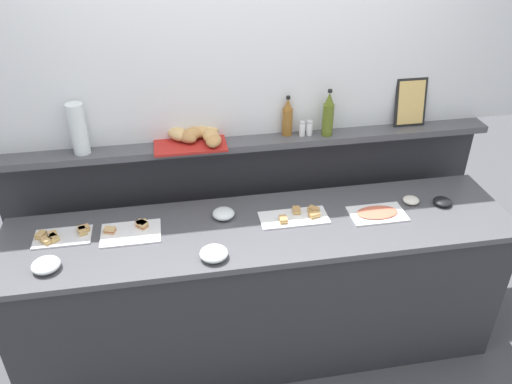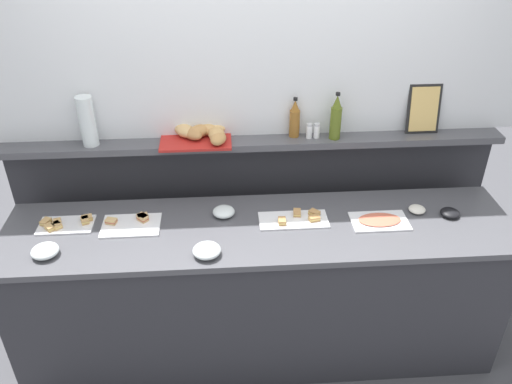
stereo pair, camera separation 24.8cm
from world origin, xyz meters
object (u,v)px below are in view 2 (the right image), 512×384
at_px(bread_basket, 202,133).
at_px(olive_oil_bottle, 336,118).
at_px(sandwich_platter_side, 132,224).
at_px(vinegar_bottle_amber, 295,119).
at_px(glass_bowl_large, 207,251).
at_px(salt_shaker, 309,131).
at_px(glass_bowl_medium, 224,212).
at_px(water_carafe, 87,121).
at_px(sandwich_platter_front, 296,219).
at_px(framed_picture, 424,109).
at_px(cold_cuts_platter, 380,221).
at_px(condiment_bowl_teal, 417,209).
at_px(sandwich_platter_rear, 65,224).
at_px(condiment_bowl_cream, 450,213).
at_px(glass_bowl_small, 45,251).
at_px(pepper_shaker, 317,131).

bearing_deg(bread_basket, olive_oil_bottle, -2.63).
relative_size(sandwich_platter_side, vinegar_bottle_amber, 1.32).
distance_m(glass_bowl_large, salt_shaker, 0.93).
distance_m(glass_bowl_medium, water_carafe, 0.90).
bearing_deg(sandwich_platter_front, glass_bowl_large, -151.21).
relative_size(sandwich_platter_side, framed_picture, 1.09).
bearing_deg(sandwich_platter_side, framed_picture, 13.31).
xyz_separation_m(cold_cuts_platter, condiment_bowl_teal, (0.24, 0.09, 0.01)).
relative_size(framed_picture, water_carafe, 1.00).
bearing_deg(bread_basket, framed_picture, 0.80).
bearing_deg(vinegar_bottle_amber, sandwich_platter_side, -157.24).
xyz_separation_m(sandwich_platter_front, glass_bowl_large, (-0.48, -0.26, 0.02)).
xyz_separation_m(sandwich_platter_rear, bread_basket, (0.74, 0.36, 0.34)).
xyz_separation_m(glass_bowl_medium, condiment_bowl_cream, (1.25, -0.09, -0.00)).
height_order(condiment_bowl_teal, framed_picture, framed_picture).
distance_m(glass_bowl_small, vinegar_bottle_amber, 1.50).
distance_m(sandwich_platter_side, glass_bowl_small, 0.46).
relative_size(pepper_shaker, bread_basket, 0.22).
xyz_separation_m(condiment_bowl_teal, salt_shaker, (-0.57, 0.34, 0.34)).
bearing_deg(condiment_bowl_teal, glass_bowl_small, -172.82).
xyz_separation_m(sandwich_platter_rear, salt_shaker, (1.35, 0.34, 0.34)).
xyz_separation_m(glass_bowl_medium, glass_bowl_small, (-0.89, -0.29, 0.00)).
xyz_separation_m(glass_bowl_medium, water_carafe, (-0.73, 0.30, 0.43)).
relative_size(condiment_bowl_cream, condiment_bowl_teal, 1.13).
relative_size(condiment_bowl_cream, salt_shaker, 1.21).
height_order(sandwich_platter_side, condiment_bowl_cream, same).
distance_m(olive_oil_bottle, salt_shaker, 0.17).
bearing_deg(vinegar_bottle_amber, cold_cuts_platter, -47.27).
relative_size(sandwich_platter_side, pepper_shaker, 3.57).
xyz_separation_m(sandwich_platter_side, condiment_bowl_teal, (1.57, 0.02, 0.01)).
height_order(sandwich_platter_front, framed_picture, framed_picture).
height_order(sandwich_platter_rear, glass_bowl_medium, glass_bowl_medium).
bearing_deg(olive_oil_bottle, sandwich_platter_side, -163.40).
bearing_deg(glass_bowl_small, sandwich_platter_rear, 81.49).
relative_size(olive_oil_bottle, framed_picture, 0.97).
distance_m(vinegar_bottle_amber, water_carafe, 1.15).
bearing_deg(condiment_bowl_teal, pepper_shaker, 147.42).
height_order(sandwich_platter_rear, glass_bowl_large, glass_bowl_large).
relative_size(sandwich_platter_front, sandwich_platter_side, 1.21).
bearing_deg(condiment_bowl_cream, pepper_shaker, 150.95).
relative_size(vinegar_bottle_amber, framed_picture, 0.83).
bearing_deg(pepper_shaker, vinegar_bottle_amber, 167.06).
distance_m(cold_cuts_platter, glass_bowl_large, 0.96).
distance_m(glass_bowl_medium, glass_bowl_small, 0.93).
distance_m(vinegar_bottle_amber, framed_picture, 0.75).
bearing_deg(glass_bowl_medium, glass_bowl_large, -104.72).
height_order(olive_oil_bottle, salt_shaker, olive_oil_bottle).
height_order(sandwich_platter_front, cold_cuts_platter, sandwich_platter_front).
height_order(sandwich_platter_front, condiment_bowl_cream, same).
bearing_deg(salt_shaker, bread_basket, 178.09).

